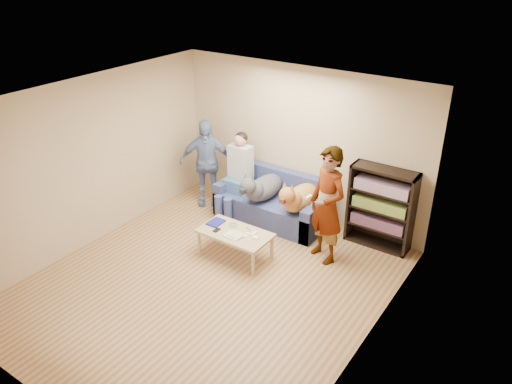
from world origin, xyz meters
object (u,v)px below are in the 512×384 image
Objects in this scene: person_standing_right at (327,206)px; person_standing_left at (206,163)px; coffee_table at (235,235)px; sofa at (273,204)px; person_seated at (237,171)px; dog_tan at (299,198)px; dog_gray at (262,188)px; notebook_blue at (216,222)px; camera_silver at (233,225)px; bookshelf at (381,206)px.

person_standing_right is 1.12× the size of person_standing_left.
sofa is at bearing 96.29° from coffee_table.
person_seated is 1.25m from dog_tan.
person_seated reaches higher than dog_gray.
coffee_table is at bearing -123.58° from person_standing_right.
notebook_blue is at bearing -70.18° from person_seated.
dog_tan is (1.89, 0.01, -0.15)m from person_standing_left.
sofa reaches higher than camera_silver.
dog_gray is at bearing -171.40° from person_standing_right.
sofa is at bearing 10.83° from person_seated.
person_seated reaches higher than camera_silver.
notebook_blue is at bearing -132.35° from person_standing_right.
notebook_blue is 1.24m from person_seated.
person_standing_right reaches higher than person_standing_left.
notebook_blue is 0.24× the size of coffee_table.
camera_silver is (-1.26, -0.60, -0.45)m from person_standing_right.
sofa is 1.51× the size of dog_gray.
person_standing_right reaches higher than sofa.
notebook_blue is at bearing -144.16° from bookshelf.
dog_gray is (-0.13, 0.98, 0.20)m from camera_silver.
person_seated is 2.49m from bookshelf.
coffee_table is (0.12, -0.12, -0.07)m from camera_silver.
person_standing_right is 0.85m from dog_tan.
person_standing_left is 1.88m from coffee_table.
person_seated reaches higher than sofa.
person_seated is at bearing -169.07° from person_standing_right.
person_standing_left is 0.84× the size of sofa.
dog_gray is at bearing 81.91° from notebook_blue.
camera_silver is at bearing 135.00° from coffee_table.
person_standing_right is at bearing -30.70° from dog_tan.
person_standing_left reaches higher than dog_gray.
coffee_table is (0.81, -1.17, -0.40)m from person_seated.
notebook_blue is at bearing 172.87° from coffee_table.
dog_tan is at bearing 2.44° from dog_gray.
camera_silver is 1.01m from dog_gray.
sofa is 1.29× the size of person_seated.
sofa is 0.43m from dog_gray.
sofa is at bearing -172.60° from bookshelf.
sofa is 1.73× the size of coffee_table.
person_seated is 1.34× the size of coffee_table.
sofa is at bearing -27.90° from person_standing_left.
person_seated is (-0.66, -0.13, 0.49)m from sofa.
dog_tan is at bearing -161.78° from bookshelf.
notebook_blue is 1.29m from sofa.
sofa is at bearing 91.14° from camera_silver.
camera_silver is 1.30m from person_seated.
person_standing_left is at bearing -179.59° from dog_tan.
dog_gray reaches higher than dog_tan.
sofa reaches higher than coffee_table.
person_standing_right is 1.42× the size of dog_gray.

